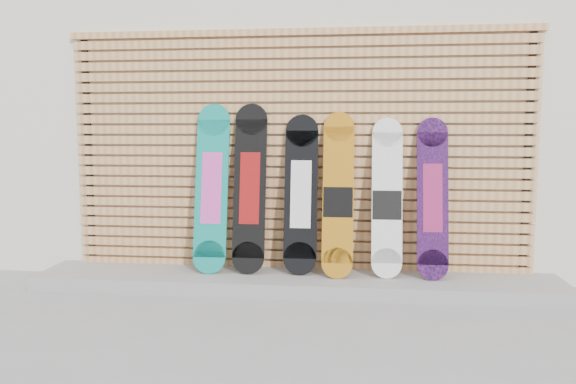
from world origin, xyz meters
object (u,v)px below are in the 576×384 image
snowboard_0 (212,188)px  snowboard_4 (387,198)px  snowboard_3 (338,195)px  snowboard_5 (433,198)px  snowboard_2 (301,194)px  snowboard_1 (250,188)px

snowboard_0 → snowboard_4: (1.56, 0.01, -0.07)m
snowboard_3 → snowboard_5: snowboard_3 is taller
snowboard_5 → snowboard_0: bearing=180.0°
snowboard_2 → snowboard_0: bearing=-178.5°
snowboard_3 → snowboard_4: (0.43, 0.03, -0.03)m
snowboard_0 → snowboard_3: bearing=-1.1°
snowboard_1 → snowboard_2: snowboard_1 is taller
snowboard_1 → snowboard_4: (1.22, -0.01, -0.08)m
snowboard_1 → snowboard_2: bearing=1.1°
snowboard_2 → snowboard_5: size_ratio=1.02×
snowboard_0 → snowboard_2: 0.81m
snowboard_1 → snowboard_5: size_ratio=1.09×
snowboard_3 → snowboard_5: 0.81m
snowboard_0 → snowboard_5: bearing=-0.0°
snowboard_1 → snowboard_5: (1.60, -0.01, -0.06)m
snowboard_5 → snowboard_4: bearing=178.9°
snowboard_2 → snowboard_5: snowboard_2 is taller
snowboard_3 → snowboard_5: (0.81, 0.02, -0.02)m
snowboard_1 → snowboard_5: bearing=-0.5°
snowboard_1 → snowboard_4: size_ratio=1.09×
snowboard_2 → snowboard_4: (0.76, -0.01, -0.03)m
snowboard_0 → snowboard_4: size_ratio=1.09×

